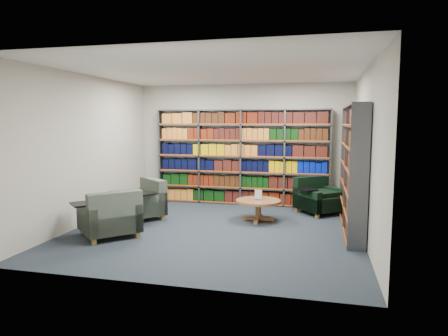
% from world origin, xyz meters
% --- Properties ---
extents(room_shell, '(5.02, 5.02, 2.82)m').
position_xyz_m(room_shell, '(0.00, 0.00, 1.40)').
color(room_shell, black).
rests_on(room_shell, ground).
extents(bookshelf_back, '(4.00, 0.28, 2.20)m').
position_xyz_m(bookshelf_back, '(0.00, 2.34, 1.10)').
color(bookshelf_back, '#47494F').
rests_on(bookshelf_back, ground).
extents(bookshelf_right, '(0.28, 2.50, 2.20)m').
position_xyz_m(bookshelf_right, '(2.34, 0.60, 1.10)').
color(bookshelf_right, '#47494F').
rests_on(bookshelf_right, ground).
extents(chair_teal_left, '(1.21, 1.21, 0.78)m').
position_xyz_m(chair_teal_left, '(-1.66, 0.50, 0.31)').
color(chair_teal_left, '#052334').
rests_on(chair_teal_left, ground).
extents(chair_green_right, '(1.15, 1.15, 0.75)m').
position_xyz_m(chair_green_right, '(1.75, 1.86, 0.30)').
color(chair_green_right, black).
rests_on(chair_green_right, ground).
extents(chair_teal_front, '(1.24, 1.24, 0.80)m').
position_xyz_m(chair_teal_front, '(-1.61, -0.83, 0.32)').
color(chair_teal_front, '#052334').
rests_on(chair_teal_front, ground).
extents(coffee_table, '(0.87, 0.87, 0.61)m').
position_xyz_m(coffee_table, '(0.63, 0.84, 0.33)').
color(coffee_table, brown).
rests_on(coffee_table, ground).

